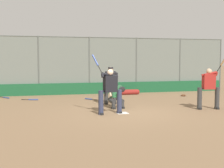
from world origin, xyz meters
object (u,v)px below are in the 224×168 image
object	(u,v)px
batter_on_deck	(209,87)
batter_at_plate	(110,90)
spare_bat_by_padding	(32,100)
spare_bat_third_base_side	(5,98)
catcher_behind_plate	(116,94)
umpire_home	(111,84)
spare_bat_near_backstop	(89,99)
fielding_glove_on_dirt	(183,95)
equipment_bag_dugout_side	(129,92)

from	to	relation	value
batter_on_deck	batter_at_plate	bearing A→B (deg)	-171.04
spare_bat_by_padding	spare_bat_third_base_side	distance (m)	1.83
catcher_behind_plate	spare_bat_third_base_side	distance (m)	6.81
umpire_home	spare_bat_third_base_side	xyz separation A→B (m)	(4.88, -3.59, -0.89)
batter_at_plate	spare_bat_third_base_side	distance (m)	7.46
batter_at_plate	spare_bat_near_backstop	size ratio (longest dim) A/B	3.12
batter_on_deck	spare_bat_by_padding	world-z (taller)	batter_on_deck
batter_at_plate	spare_bat_by_padding	bearing A→B (deg)	-68.55
fielding_glove_on_dirt	equipment_bag_dugout_side	world-z (taller)	equipment_bag_dugout_side
umpire_home	spare_bat_near_backstop	world-z (taller)	umpire_home
spare_bat_by_padding	spare_bat_third_base_side	bearing A→B (deg)	153.20
batter_at_plate	fielding_glove_on_dirt	xyz separation A→B (m)	(-5.36, -4.51, -0.87)
catcher_behind_plate	umpire_home	world-z (taller)	umpire_home
batter_on_deck	spare_bat_near_backstop	distance (m)	6.07
umpire_home	spare_bat_by_padding	distance (m)	4.33
umpire_home	spare_bat_by_padding	size ratio (longest dim) A/B	2.06
batter_at_plate	batter_on_deck	world-z (taller)	batter_at_plate
catcher_behind_plate	equipment_bag_dugout_side	size ratio (longest dim) A/B	0.96
fielding_glove_on_dirt	catcher_behind_plate	bearing A→B (deg)	33.88
spare_bat_third_base_side	spare_bat_by_padding	bearing A→B (deg)	12.12
batter_at_plate	equipment_bag_dugout_side	xyz separation A→B (m)	(-2.69, -6.04, -0.77)
batter_on_deck	fielding_glove_on_dirt	world-z (taller)	batter_on_deck
catcher_behind_plate	batter_on_deck	bearing A→B (deg)	151.28
equipment_bag_dugout_side	fielding_glove_on_dirt	bearing A→B (deg)	150.15
equipment_bag_dugout_side	batter_on_deck	bearing A→B (deg)	104.45
catcher_behind_plate	batter_on_deck	world-z (taller)	batter_on_deck
batter_at_plate	spare_bat_third_base_side	size ratio (longest dim) A/B	2.98
spare_bat_third_base_side	fielding_glove_on_dirt	size ratio (longest dim) A/B	2.57
catcher_behind_plate	umpire_home	distance (m)	1.22
umpire_home	spare_bat_by_padding	xyz separation A→B (m)	(3.51, -2.37, -0.89)
spare_bat_near_backstop	spare_bat_by_padding	bearing A→B (deg)	45.44
batter_at_plate	fielding_glove_on_dirt	world-z (taller)	batter_at_plate
catcher_behind_plate	fielding_glove_on_dirt	size ratio (longest dim) A/B	4.07
batter_on_deck	equipment_bag_dugout_side	size ratio (longest dim) A/B	1.81
spare_bat_near_backstop	umpire_home	bearing A→B (deg)	164.85
umpire_home	fielding_glove_on_dirt	world-z (taller)	umpire_home
fielding_glove_on_dirt	batter_at_plate	bearing A→B (deg)	40.04
batter_at_plate	spare_bat_third_base_side	bearing A→B (deg)	-64.17
umpire_home	batter_on_deck	size ratio (longest dim) A/B	0.77
spare_bat_by_padding	equipment_bag_dugout_side	xyz separation A→B (m)	(-5.54, -1.18, 0.12)
spare_bat_by_padding	batter_on_deck	bearing A→B (deg)	-19.29
catcher_behind_plate	batter_on_deck	size ratio (longest dim) A/B	0.53
fielding_glove_on_dirt	spare_bat_third_base_side	bearing A→B (deg)	-9.29
spare_bat_third_base_side	equipment_bag_dugout_side	xyz separation A→B (m)	(-6.92, 0.03, 0.12)
spare_bat_third_base_side	equipment_bag_dugout_side	world-z (taller)	equipment_bag_dugout_side
batter_on_deck	fielding_glove_on_dirt	size ratio (longest dim) A/B	7.64
batter_at_plate	umpire_home	bearing A→B (deg)	-113.65
umpire_home	catcher_behind_plate	bearing A→B (deg)	85.95
batter_at_plate	catcher_behind_plate	distance (m)	1.47
catcher_behind_plate	spare_bat_third_base_side	size ratio (longest dim) A/B	1.58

